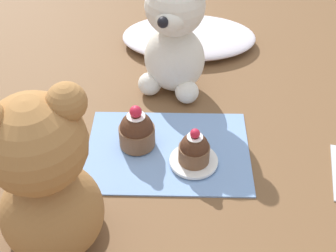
% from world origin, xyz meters
% --- Properties ---
extents(ground_plane, '(4.00, 4.00, 0.00)m').
position_xyz_m(ground_plane, '(0.00, 0.00, 0.00)').
color(ground_plane, brown).
extents(knitted_placemat, '(0.26, 0.19, 0.01)m').
position_xyz_m(knitted_placemat, '(0.00, 0.00, 0.00)').
color(knitted_placemat, '#7A9ED1').
rests_on(knitted_placemat, ground_plane).
extents(tulle_cloth, '(0.29, 0.19, 0.03)m').
position_xyz_m(tulle_cloth, '(0.04, 0.34, 0.02)').
color(tulle_cloth, silver).
rests_on(tulle_cloth, ground_plane).
extents(teddy_bear_cream, '(0.14, 0.13, 0.23)m').
position_xyz_m(teddy_bear_cream, '(0.01, 0.18, 0.11)').
color(teddy_bear_cream, silver).
rests_on(teddy_bear_cream, ground_plane).
extents(teddy_bear_tan, '(0.16, 0.15, 0.26)m').
position_xyz_m(teddy_bear_tan, '(-0.14, -0.18, 0.12)').
color(teddy_bear_tan, '#A3703D').
rests_on(teddy_bear_tan, ground_plane).
extents(cupcake_near_cream_bear, '(0.06, 0.06, 0.08)m').
position_xyz_m(cupcake_near_cream_bear, '(-0.05, 0.01, 0.03)').
color(cupcake_near_cream_bear, brown).
rests_on(cupcake_near_cream_bear, knitted_placemat).
extents(saucer_plate, '(0.08, 0.08, 0.01)m').
position_xyz_m(saucer_plate, '(0.04, -0.03, 0.01)').
color(saucer_plate, white).
rests_on(saucer_plate, knitted_placemat).
extents(cupcake_near_tan_bear, '(0.05, 0.05, 0.06)m').
position_xyz_m(cupcake_near_tan_bear, '(0.04, -0.03, 0.03)').
color(cupcake_near_tan_bear, brown).
rests_on(cupcake_near_tan_bear, saucer_plate).
extents(teaspoon, '(0.04, 0.12, 0.01)m').
position_xyz_m(teaspoon, '(0.26, -0.04, 0.00)').
color(teaspoon, silver).
rests_on(teaspoon, ground_plane).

